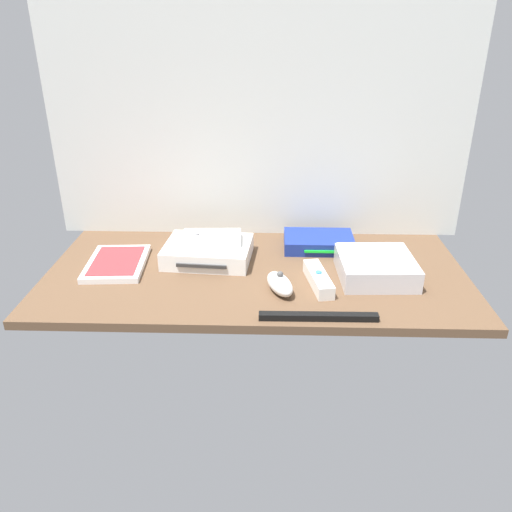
{
  "coord_description": "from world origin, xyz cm",
  "views": [
    {
      "loc": [
        3.26,
        -108.39,
        54.86
      ],
      "look_at": [
        0.0,
        0.0,
        4.0
      ],
      "focal_mm": 35.54,
      "sensor_mm": 36.0,
      "label": 1
    }
  ],
  "objects_px": {
    "game_console": "(208,252)",
    "sensor_bar": "(318,317)",
    "mini_computer": "(376,267)",
    "network_router": "(318,242)",
    "game_case": "(117,263)",
    "remote_nunchuk": "(280,284)",
    "remote_wand": "(318,279)",
    "remote_classic_pad": "(212,238)"
  },
  "relations": [
    {
      "from": "remote_classic_pad",
      "to": "network_router",
      "type": "bearing_deg",
      "value": 11.13
    },
    {
      "from": "game_console",
      "to": "remote_nunchuk",
      "type": "bearing_deg",
      "value": -37.6
    },
    {
      "from": "remote_classic_pad",
      "to": "remote_nunchuk",
      "type": "bearing_deg",
      "value": -48.83
    },
    {
      "from": "remote_wand",
      "to": "remote_nunchuk",
      "type": "bearing_deg",
      "value": -168.0
    },
    {
      "from": "mini_computer",
      "to": "remote_classic_pad",
      "type": "height_order",
      "value": "remote_classic_pad"
    },
    {
      "from": "mini_computer",
      "to": "network_router",
      "type": "distance_m",
      "value": 0.2
    },
    {
      "from": "sensor_bar",
      "to": "remote_nunchuk",
      "type": "bearing_deg",
      "value": 123.8
    },
    {
      "from": "game_case",
      "to": "remote_nunchuk",
      "type": "height_order",
      "value": "remote_nunchuk"
    },
    {
      "from": "remote_nunchuk",
      "to": "mini_computer",
      "type": "bearing_deg",
      "value": -3.27
    },
    {
      "from": "game_console",
      "to": "remote_nunchuk",
      "type": "xyz_separation_m",
      "value": [
        0.18,
        -0.16,
        -0.0
      ]
    },
    {
      "from": "game_console",
      "to": "remote_classic_pad",
      "type": "distance_m",
      "value": 0.04
    },
    {
      "from": "game_case",
      "to": "game_console",
      "type": "bearing_deg",
      "value": 7.19
    },
    {
      "from": "game_console",
      "to": "network_router",
      "type": "height_order",
      "value": "game_console"
    },
    {
      "from": "mini_computer",
      "to": "network_router",
      "type": "bearing_deg",
      "value": 126.14
    },
    {
      "from": "remote_wand",
      "to": "sensor_bar",
      "type": "bearing_deg",
      "value": -104.58
    },
    {
      "from": "game_console",
      "to": "remote_nunchuk",
      "type": "distance_m",
      "value": 0.24
    },
    {
      "from": "game_case",
      "to": "sensor_bar",
      "type": "relative_size",
      "value": 0.83
    },
    {
      "from": "mini_computer",
      "to": "sensor_bar",
      "type": "height_order",
      "value": "mini_computer"
    },
    {
      "from": "mini_computer",
      "to": "game_case",
      "type": "height_order",
      "value": "mini_computer"
    },
    {
      "from": "game_case",
      "to": "remote_nunchuk",
      "type": "distance_m",
      "value": 0.41
    },
    {
      "from": "remote_nunchuk",
      "to": "sensor_bar",
      "type": "xyz_separation_m",
      "value": [
        0.08,
        -0.11,
        -0.01
      ]
    },
    {
      "from": "sensor_bar",
      "to": "mini_computer",
      "type": "bearing_deg",
      "value": 51.62
    },
    {
      "from": "mini_computer",
      "to": "game_case",
      "type": "relative_size",
      "value": 0.89
    },
    {
      "from": "game_console",
      "to": "sensor_bar",
      "type": "height_order",
      "value": "game_console"
    },
    {
      "from": "remote_wand",
      "to": "game_case",
      "type": "bearing_deg",
      "value": 160.13
    },
    {
      "from": "game_case",
      "to": "remote_wand",
      "type": "bearing_deg",
      "value": -13.39
    },
    {
      "from": "network_router",
      "to": "sensor_bar",
      "type": "height_order",
      "value": "network_router"
    },
    {
      "from": "network_router",
      "to": "remote_classic_pad",
      "type": "xyz_separation_m",
      "value": [
        -0.27,
        -0.07,
        0.04
      ]
    },
    {
      "from": "game_console",
      "to": "remote_wand",
      "type": "bearing_deg",
      "value": -20.63
    },
    {
      "from": "game_case",
      "to": "remote_classic_pad",
      "type": "relative_size",
      "value": 1.34
    },
    {
      "from": "game_console",
      "to": "sensor_bar",
      "type": "bearing_deg",
      "value": -42.46
    },
    {
      "from": "remote_wand",
      "to": "remote_nunchuk",
      "type": "xyz_separation_m",
      "value": [
        -0.09,
        -0.04,
        0.01
      ]
    },
    {
      "from": "game_console",
      "to": "game_case",
      "type": "xyz_separation_m",
      "value": [
        -0.22,
        -0.04,
        -0.01
      ]
    },
    {
      "from": "remote_wand",
      "to": "remote_classic_pad",
      "type": "bearing_deg",
      "value": 141.52
    },
    {
      "from": "remote_classic_pad",
      "to": "sensor_bar",
      "type": "bearing_deg",
      "value": -52.34
    },
    {
      "from": "mini_computer",
      "to": "game_case",
      "type": "xyz_separation_m",
      "value": [
        -0.62,
        0.04,
        -0.02
      ]
    },
    {
      "from": "game_console",
      "to": "remote_nunchuk",
      "type": "height_order",
      "value": "remote_nunchuk"
    },
    {
      "from": "game_console",
      "to": "game_case",
      "type": "height_order",
      "value": "game_console"
    },
    {
      "from": "sensor_bar",
      "to": "game_console",
      "type": "bearing_deg",
      "value": 132.4
    },
    {
      "from": "network_router",
      "to": "sensor_bar",
      "type": "bearing_deg",
      "value": -94.07
    },
    {
      "from": "mini_computer",
      "to": "remote_wand",
      "type": "xyz_separation_m",
      "value": [
        -0.14,
        -0.04,
        -0.01
      ]
    },
    {
      "from": "remote_classic_pad",
      "to": "sensor_bar",
      "type": "height_order",
      "value": "remote_classic_pad"
    }
  ]
}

